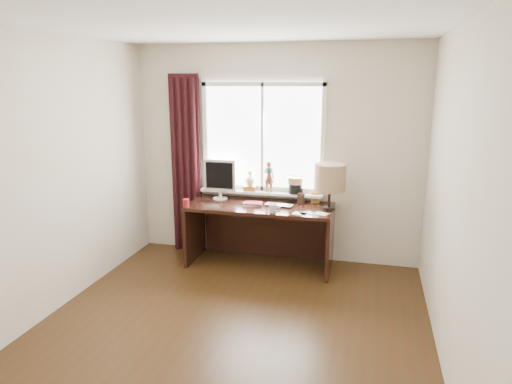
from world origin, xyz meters
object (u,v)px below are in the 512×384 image
(red_cup, at_px, (186,203))
(table_lamp, at_px, (330,178))
(laptop, at_px, (279,205))
(monitor, at_px, (220,177))
(mug, at_px, (273,208))
(desk, at_px, (262,222))

(red_cup, bearing_deg, table_lamp, 10.92)
(red_cup, bearing_deg, laptop, 16.10)
(monitor, distance_m, table_lamp, 1.35)
(mug, height_order, monitor, monitor)
(monitor, bearing_deg, mug, -29.18)
(red_cup, distance_m, desk, 0.94)
(mug, relative_size, red_cup, 1.11)
(mug, xyz_separation_m, table_lamp, (0.59, 0.28, 0.31))
(red_cup, distance_m, monitor, 0.57)
(red_cup, relative_size, table_lamp, 0.19)
(laptop, xyz_separation_m, red_cup, (-1.03, -0.30, 0.04))
(laptop, xyz_separation_m, monitor, (-0.77, 0.15, 0.27))
(mug, height_order, table_lamp, table_lamp)
(laptop, distance_m, monitor, 0.83)
(mug, bearing_deg, laptop, 85.60)
(laptop, bearing_deg, monitor, 174.69)
(laptop, bearing_deg, desk, 162.79)
(desk, bearing_deg, mug, -59.95)
(table_lamp, bearing_deg, mug, -154.65)
(laptop, xyz_separation_m, table_lamp, (0.57, 0.01, 0.35))
(red_cup, bearing_deg, monitor, 59.72)
(table_lamp, bearing_deg, desk, 173.73)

